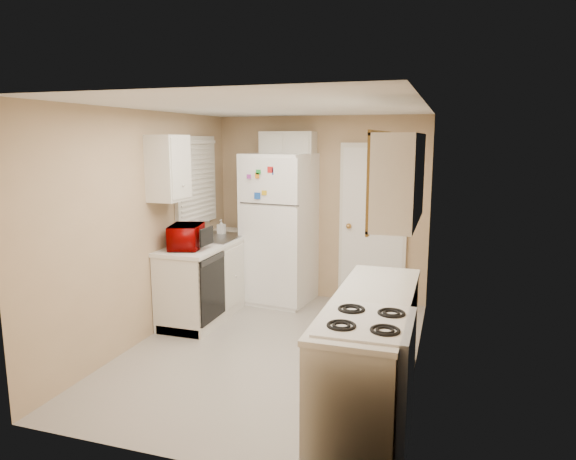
% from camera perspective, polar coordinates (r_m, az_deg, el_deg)
% --- Properties ---
extents(floor, '(3.80, 3.80, 0.00)m').
position_cam_1_polar(floor, '(5.34, -1.69, -13.17)').
color(floor, '#B7B1AA').
rests_on(floor, ground).
extents(ceiling, '(3.80, 3.80, 0.00)m').
position_cam_1_polar(ceiling, '(4.91, -1.84, 13.51)').
color(ceiling, white).
rests_on(ceiling, floor).
extents(wall_left, '(3.80, 3.80, 0.00)m').
position_cam_1_polar(wall_left, '(5.61, -15.37, 0.42)').
color(wall_left, tan).
rests_on(wall_left, floor).
extents(wall_right, '(3.80, 3.80, 0.00)m').
position_cam_1_polar(wall_right, '(4.71, 14.50, -1.33)').
color(wall_right, tan).
rests_on(wall_right, floor).
extents(wall_back, '(2.80, 2.80, 0.00)m').
position_cam_1_polar(wall_back, '(6.78, 3.62, 2.39)').
color(wall_back, tan).
rests_on(wall_back, floor).
extents(wall_front, '(2.80, 2.80, 0.00)m').
position_cam_1_polar(wall_front, '(3.30, -12.92, -6.11)').
color(wall_front, tan).
rests_on(wall_front, floor).
extents(left_counter, '(0.60, 1.80, 0.90)m').
position_cam_1_polar(left_counter, '(6.38, -8.36, -5.06)').
color(left_counter, silver).
rests_on(left_counter, floor).
extents(dishwasher, '(0.03, 0.58, 0.72)m').
position_cam_1_polar(dishwasher, '(5.73, -8.40, -6.41)').
color(dishwasher, black).
rests_on(dishwasher, floor).
extents(sink, '(0.54, 0.74, 0.16)m').
position_cam_1_polar(sink, '(6.42, -7.87, -1.20)').
color(sink, gray).
rests_on(sink, left_counter).
extents(microwave, '(0.54, 0.39, 0.32)m').
position_cam_1_polar(microwave, '(5.82, -11.23, -0.57)').
color(microwave, '#8A0000').
rests_on(microwave, left_counter).
extents(soap_bottle, '(0.09, 0.10, 0.19)m').
position_cam_1_polar(soap_bottle, '(6.62, -7.43, 0.39)').
color(soap_bottle, white).
rests_on(soap_bottle, left_counter).
extents(window_blinds, '(0.10, 0.98, 1.08)m').
position_cam_1_polar(window_blinds, '(6.44, -10.13, 5.42)').
color(window_blinds, silver).
rests_on(window_blinds, wall_left).
extents(upper_cabinet_left, '(0.30, 0.45, 0.70)m').
position_cam_1_polar(upper_cabinet_left, '(5.65, -13.15, 6.71)').
color(upper_cabinet_left, silver).
rests_on(upper_cabinet_left, wall_left).
extents(refrigerator, '(0.88, 0.86, 1.93)m').
position_cam_1_polar(refrigerator, '(6.63, -0.95, 0.16)').
color(refrigerator, white).
rests_on(refrigerator, floor).
extents(cabinet_over_fridge, '(0.70, 0.30, 0.40)m').
position_cam_1_polar(cabinet_over_fridge, '(6.69, 0.01, 9.18)').
color(cabinet_over_fridge, silver).
rests_on(cabinet_over_fridge, wall_back).
extents(interior_door, '(0.86, 0.06, 2.08)m').
position_cam_1_polar(interior_door, '(6.64, 9.39, 0.53)').
color(interior_door, white).
rests_on(interior_door, floor).
extents(right_counter, '(0.60, 2.00, 0.90)m').
position_cam_1_polar(right_counter, '(4.20, 9.15, -13.29)').
color(right_counter, silver).
rests_on(right_counter, floor).
extents(stove, '(0.61, 0.75, 0.90)m').
position_cam_1_polar(stove, '(3.70, 8.60, -16.59)').
color(stove, white).
rests_on(stove, floor).
extents(upper_cabinet_right, '(0.30, 1.20, 0.70)m').
position_cam_1_polar(upper_cabinet_right, '(4.15, 12.36, 5.61)').
color(upper_cabinet_right, silver).
rests_on(upper_cabinet_right, wall_right).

